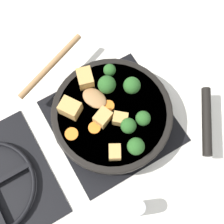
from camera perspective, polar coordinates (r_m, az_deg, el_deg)
ground_plane at (r=0.86m, az=0.00°, el=-1.69°), size 2.40×2.40×0.00m
front_burner_grate at (r=0.85m, az=0.00°, el=-1.44°), size 0.31×0.31×0.03m
skillet_pan at (r=0.81m, az=0.21°, el=-0.52°), size 0.38×0.42×0.05m
wooden_spoon at (r=0.82m, az=-7.83°, el=5.93°), size 0.23×0.22×0.02m
tofu_cube_center_large at (r=0.81m, az=-4.92°, el=6.15°), size 0.06×0.05×0.04m
tofu_cube_near_handle at (r=0.78m, az=-7.65°, el=0.70°), size 0.06×0.06×0.04m
tofu_cube_east_chunk at (r=0.75m, az=0.51°, el=-7.36°), size 0.04×0.04×0.03m
tofu_cube_west_chunk at (r=0.77m, az=-1.67°, el=-1.00°), size 0.05×0.05×0.03m
tofu_cube_back_piece at (r=0.77m, az=1.53°, el=-1.27°), size 0.05×0.05×0.03m
broccoli_floret_near_spoon at (r=0.81m, az=-0.44°, el=7.64°), size 0.03×0.03×0.04m
broccoli_floret_center_top at (r=0.75m, az=3.02°, el=-2.54°), size 0.04×0.04×0.05m
broccoli_floret_east_rim at (r=0.76m, az=5.69°, el=-1.17°), size 0.04×0.04×0.04m
broccoli_floret_west_rim at (r=0.74m, az=4.29°, el=-6.34°), size 0.04×0.04×0.05m
broccoli_floret_north_edge at (r=0.79m, az=-0.95°, el=5.02°), size 0.05×0.05×0.05m
broccoli_floret_south_cluster at (r=0.79m, az=3.66°, el=4.85°), size 0.04×0.04×0.05m
carrot_slice_orange_thin at (r=0.77m, az=-3.23°, el=-2.90°), size 0.03×0.03×0.01m
carrot_slice_near_center at (r=0.79m, az=-0.57°, el=1.21°), size 0.03×0.03×0.01m
carrot_slice_edge_slice at (r=0.77m, az=-7.29°, el=-4.21°), size 0.03×0.03×0.01m
salt_shaker at (r=0.78m, az=4.55°, el=-17.16°), size 0.04×0.04×0.09m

